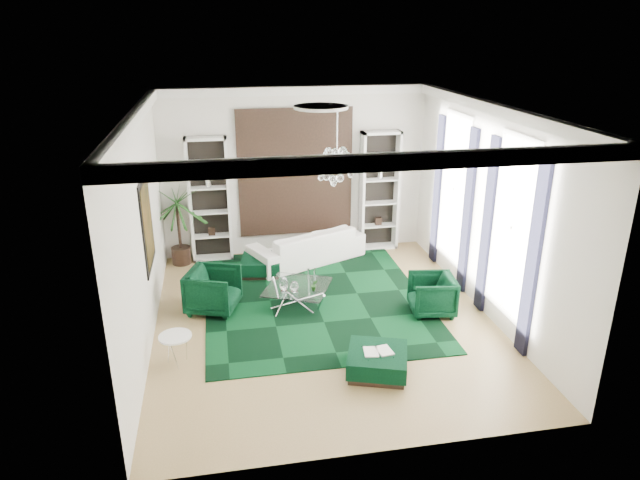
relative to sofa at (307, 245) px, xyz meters
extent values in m
cube|color=#A58957|center=(-0.14, -2.77, -0.39)|extent=(6.00, 7.00, 0.02)
cube|color=white|center=(-0.14, -2.77, 3.43)|extent=(6.00, 7.00, 0.02)
cube|color=silver|center=(-0.14, 0.74, 1.52)|extent=(6.00, 0.02, 3.80)
cube|color=silver|center=(-0.14, -6.28, 1.52)|extent=(6.00, 0.02, 3.80)
cube|color=silver|center=(-3.15, -2.77, 1.52)|extent=(0.02, 7.00, 3.80)
cube|color=silver|center=(2.87, -2.77, 1.52)|extent=(0.02, 7.00, 3.80)
cylinder|color=white|center=(-0.14, -2.47, 3.39)|extent=(0.90, 0.90, 0.05)
cube|color=black|center=(-0.14, 0.69, 1.52)|extent=(2.50, 0.06, 2.80)
cube|color=black|center=(-3.11, -2.17, 1.47)|extent=(0.04, 1.30, 1.60)
cube|color=white|center=(2.85, -3.67, 1.52)|extent=(0.03, 1.10, 2.90)
cube|color=black|center=(2.82, -4.45, 1.27)|extent=(0.07, 0.30, 3.25)
cube|color=black|center=(2.82, -2.89, 1.27)|extent=(0.07, 0.30, 3.25)
cube|color=white|center=(2.85, -1.27, 1.52)|extent=(0.03, 1.10, 2.90)
cube|color=black|center=(2.82, -2.05, 1.27)|extent=(0.07, 0.30, 3.25)
cube|color=black|center=(2.82, -0.49, 1.27)|extent=(0.07, 0.30, 3.25)
cube|color=black|center=(-0.16, -1.87, -0.37)|extent=(4.20, 5.00, 0.02)
imported|color=white|center=(0.00, 0.00, 0.00)|extent=(2.79, 1.99, 0.76)
imported|color=black|center=(-2.09, -2.03, 0.03)|extent=(1.14, 1.12, 0.82)
imported|color=black|center=(1.88, -2.87, -0.01)|extent=(0.91, 0.89, 0.73)
cube|color=black|center=(-1.07, -0.51, -0.20)|extent=(0.96, 0.96, 0.37)
cube|color=black|center=(0.36, -4.56, -0.20)|extent=(1.13, 1.13, 0.36)
cube|color=white|center=(0.36, -4.56, -0.01)|extent=(0.45, 0.30, 0.03)
cylinder|color=white|center=(-2.69, -3.77, -0.13)|extent=(0.65, 0.65, 0.49)
imported|color=#1A4616|center=(-0.24, -2.34, 0.12)|extent=(0.13, 0.11, 0.22)
camera|label=1|loc=(-1.88, -11.80, 4.66)|focal=32.00mm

